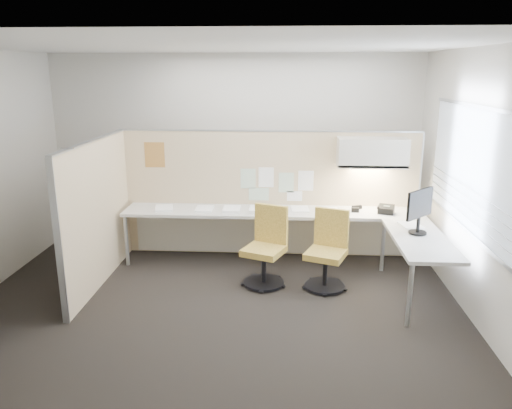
# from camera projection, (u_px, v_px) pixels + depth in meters

# --- Properties ---
(floor) EXTENTS (5.50, 4.50, 0.01)m
(floor) POSITION_uv_depth(u_px,v_px,m) (217.00, 301.00, 5.72)
(floor) COLOR black
(floor) RESTS_ON ground
(ceiling) EXTENTS (5.50, 4.50, 0.01)m
(ceiling) POSITION_uv_depth(u_px,v_px,m) (211.00, 45.00, 4.98)
(ceiling) COLOR white
(ceiling) RESTS_ON wall_back
(wall_back) EXTENTS (5.50, 0.02, 2.80)m
(wall_back) POSITION_uv_depth(u_px,v_px,m) (235.00, 149.00, 7.52)
(wall_back) COLOR beige
(wall_back) RESTS_ON ground
(wall_front) EXTENTS (5.50, 0.02, 2.80)m
(wall_front) POSITION_uv_depth(u_px,v_px,m) (164.00, 259.00, 3.18)
(wall_front) COLOR beige
(wall_front) RESTS_ON ground
(wall_right) EXTENTS (0.02, 4.50, 2.80)m
(wall_right) POSITION_uv_depth(u_px,v_px,m) (476.00, 185.00, 5.19)
(wall_right) COLOR beige
(wall_right) RESTS_ON ground
(window_pane) EXTENTS (0.01, 2.80, 1.30)m
(window_pane) POSITION_uv_depth(u_px,v_px,m) (475.00, 171.00, 5.15)
(window_pane) COLOR #9FAAB9
(window_pane) RESTS_ON wall_right
(partition_back) EXTENTS (4.10, 0.06, 1.75)m
(partition_back) POSITION_uv_depth(u_px,v_px,m) (270.00, 194.00, 7.00)
(partition_back) COLOR #CFB58F
(partition_back) RESTS_ON floor
(partition_left) EXTENTS (0.06, 2.20, 1.75)m
(partition_left) POSITION_uv_depth(u_px,v_px,m) (98.00, 213.00, 6.05)
(partition_left) COLOR #CFB58F
(partition_left) RESTS_ON floor
(desk) EXTENTS (4.00, 2.07, 0.73)m
(desk) POSITION_uv_depth(u_px,v_px,m) (297.00, 223.00, 6.59)
(desk) COLOR beige
(desk) RESTS_ON floor
(overhead_bin) EXTENTS (0.90, 0.36, 0.38)m
(overhead_bin) POSITION_uv_depth(u_px,v_px,m) (372.00, 152.00, 6.55)
(overhead_bin) COLOR beige
(overhead_bin) RESTS_ON partition_back
(task_light_strip) EXTENTS (0.60, 0.06, 0.02)m
(task_light_strip) POSITION_uv_depth(u_px,v_px,m) (371.00, 168.00, 6.60)
(task_light_strip) COLOR #FFEABF
(task_light_strip) RESTS_ON overhead_bin
(pinned_papers) EXTENTS (1.01, 0.00, 0.47)m
(pinned_papers) POSITION_uv_depth(u_px,v_px,m) (275.00, 184.00, 6.92)
(pinned_papers) COLOR #8CBF8C
(pinned_papers) RESTS_ON partition_back
(poster) EXTENTS (0.28, 0.00, 0.35)m
(poster) POSITION_uv_depth(u_px,v_px,m) (155.00, 155.00, 6.91)
(poster) COLOR orange
(poster) RESTS_ON partition_back
(chair_left) EXTENTS (0.58, 0.60, 0.95)m
(chair_left) POSITION_uv_depth(u_px,v_px,m) (266.00, 249.00, 6.09)
(chair_left) COLOR black
(chair_left) RESTS_ON floor
(chair_right) EXTENTS (0.56, 0.58, 0.93)m
(chair_right) POSITION_uv_depth(u_px,v_px,m) (327.00, 252.00, 6.00)
(chair_right) COLOR black
(chair_right) RESTS_ON floor
(monitor) EXTENTS (0.37, 0.38, 0.52)m
(monitor) POSITION_uv_depth(u_px,v_px,m) (420.00, 209.00, 5.68)
(monitor) COLOR black
(monitor) RESTS_ON desk
(phone) EXTENTS (0.26, 0.24, 0.12)m
(phone) POSITION_uv_depth(u_px,v_px,m) (386.00, 209.00, 6.57)
(phone) COLOR black
(phone) RESTS_ON desk
(stapler) EXTENTS (0.14, 0.09, 0.05)m
(stapler) POSITION_uv_depth(u_px,v_px,m) (357.00, 207.00, 6.77)
(stapler) COLOR black
(stapler) RESTS_ON desk
(tape_dispenser) EXTENTS (0.10, 0.06, 0.06)m
(tape_dispenser) POSITION_uv_depth(u_px,v_px,m) (355.00, 210.00, 6.63)
(tape_dispenser) COLOR black
(tape_dispenser) RESTS_ON desk
(coat_hook) EXTENTS (0.18, 0.41, 1.26)m
(coat_hook) POSITION_uv_depth(u_px,v_px,m) (63.00, 181.00, 5.26)
(coat_hook) COLOR silver
(coat_hook) RESTS_ON partition_left
(paper_stack_0) EXTENTS (0.29, 0.34, 0.03)m
(paper_stack_0) POSITION_uv_depth(u_px,v_px,m) (164.00, 208.00, 6.77)
(paper_stack_0) COLOR white
(paper_stack_0) RESTS_ON desk
(paper_stack_1) EXTENTS (0.24, 0.31, 0.02)m
(paper_stack_1) POSITION_uv_depth(u_px,v_px,m) (204.00, 209.00, 6.76)
(paper_stack_1) COLOR white
(paper_stack_1) RESTS_ON desk
(paper_stack_2) EXTENTS (0.23, 0.30, 0.05)m
(paper_stack_2) POSITION_uv_depth(u_px,v_px,m) (258.00, 210.00, 6.66)
(paper_stack_2) COLOR white
(paper_stack_2) RESTS_ON desk
(paper_stack_3) EXTENTS (0.25, 0.32, 0.01)m
(paper_stack_3) POSITION_uv_depth(u_px,v_px,m) (300.00, 209.00, 6.75)
(paper_stack_3) COLOR white
(paper_stack_3) RESTS_ON desk
(paper_stack_4) EXTENTS (0.25, 0.31, 0.03)m
(paper_stack_4) POSITION_uv_depth(u_px,v_px,m) (330.00, 211.00, 6.64)
(paper_stack_4) COLOR white
(paper_stack_4) RESTS_ON desk
(paper_stack_5) EXTENTS (0.28, 0.34, 0.02)m
(paper_stack_5) POSITION_uv_depth(u_px,v_px,m) (411.00, 225.00, 6.04)
(paper_stack_5) COLOR white
(paper_stack_5) RESTS_ON desk
(paper_stack_6) EXTENTS (0.24, 0.30, 0.04)m
(paper_stack_6) POSITION_uv_depth(u_px,v_px,m) (232.00, 209.00, 6.70)
(paper_stack_6) COLOR white
(paper_stack_6) RESTS_ON desk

